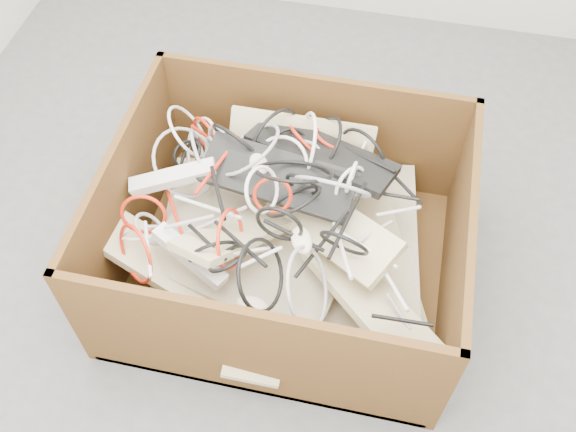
% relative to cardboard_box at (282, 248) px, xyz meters
% --- Properties ---
extents(ground, '(3.00, 3.00, 0.00)m').
position_rel_cardboard_box_xyz_m(ground, '(-0.04, 0.05, -0.14)').
color(ground, '#4B4B4E').
rests_on(ground, ground).
extents(cardboard_box, '(1.12, 0.93, 0.52)m').
position_rel_cardboard_box_xyz_m(cardboard_box, '(0.00, 0.00, 0.00)').
color(cardboard_box, '#402810').
rests_on(cardboard_box, ground).
extents(keyboard_pile, '(1.14, 0.87, 0.40)m').
position_rel_cardboard_box_xyz_m(keyboard_pile, '(0.03, 0.00, 0.14)').
color(keyboard_pile, '#CBBF8F').
rests_on(keyboard_pile, cardboard_box).
extents(mice_scatter, '(0.75, 0.61, 0.18)m').
position_rel_cardboard_box_xyz_m(mice_scatter, '(-0.03, -0.02, 0.23)').
color(mice_scatter, beige).
rests_on(mice_scatter, keyboard_pile).
extents(power_strip_left, '(0.29, 0.14, 0.12)m').
position_rel_cardboard_box_xyz_m(power_strip_left, '(-0.37, 0.04, 0.24)').
color(power_strip_left, silver).
rests_on(power_strip_left, keyboard_pile).
extents(power_strip_right, '(0.27, 0.16, 0.09)m').
position_rel_cardboard_box_xyz_m(power_strip_right, '(-0.24, -0.22, 0.20)').
color(power_strip_right, silver).
rests_on(power_strip_right, keyboard_pile).
extents(vga_plug, '(0.06, 0.06, 0.03)m').
position_rel_cardboard_box_xyz_m(vga_plug, '(0.35, -0.06, 0.23)').
color(vga_plug, '#0C2AB9').
rests_on(vga_plug, keyboard_pile).
extents(cable_tangle, '(1.02, 0.84, 0.43)m').
position_rel_cardboard_box_xyz_m(cable_tangle, '(-0.08, 0.06, 0.26)').
color(cable_tangle, silver).
rests_on(cable_tangle, keyboard_pile).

